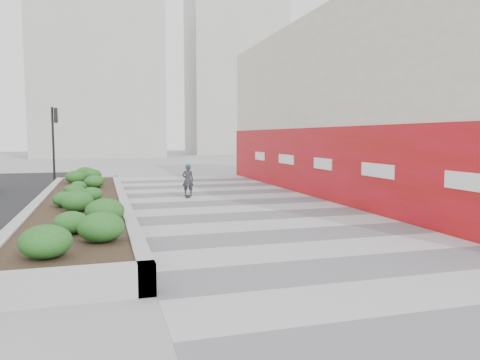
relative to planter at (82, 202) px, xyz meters
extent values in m
plane|color=gray|center=(5.50, -7.00, -0.42)|extent=(160.00, 160.00, 0.00)
cube|color=#A8A8AD|center=(5.50, -4.00, -0.41)|extent=(8.00, 36.00, 0.01)
cube|color=beige|center=(12.50, 2.00, 3.58)|extent=(6.00, 24.00, 8.00)
cube|color=red|center=(9.52, 2.00, 1.08)|extent=(0.12, 24.00, 3.00)
cube|color=#9E9EA0|center=(0.00, -8.85, -0.14)|extent=(3.00, 0.30, 0.55)
cube|color=#9E9EA0|center=(0.00, 8.85, -0.14)|extent=(3.00, 0.30, 0.55)
cube|color=#9E9EA0|center=(-1.35, 0.00, -0.14)|extent=(0.30, 18.00, 0.55)
cube|color=#9E9EA0|center=(1.35, 0.00, -0.14)|extent=(0.30, 18.00, 0.55)
cube|color=#2D2116|center=(0.00, 0.00, -0.17)|extent=(2.40, 17.40, 0.50)
cylinder|color=black|center=(-1.80, 10.50, 1.68)|extent=(0.12, 0.12, 4.20)
cube|color=black|center=(-1.62, 10.50, 3.33)|extent=(0.18, 0.28, 0.80)
cube|color=#ADAAA3|center=(0.50, 48.00, 9.58)|extent=(16.00, 12.00, 20.00)
cube|color=#ADAAA3|center=(20.50, 53.00, 11.58)|extent=(14.00, 10.00, 24.00)
cylinder|color=#595654|center=(6.00, -4.00, -0.42)|extent=(0.44, 0.44, 0.01)
cube|color=black|center=(4.22, 3.31, -0.35)|extent=(0.36, 0.75, 0.02)
imported|color=#2C2B31|center=(4.22, 3.31, 0.33)|extent=(0.53, 0.38, 1.36)
sphere|color=#1D93F8|center=(4.22, 3.31, 0.97)|extent=(0.23, 0.23, 0.23)
camera|label=1|loc=(0.70, -16.52, 2.20)|focal=35.00mm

